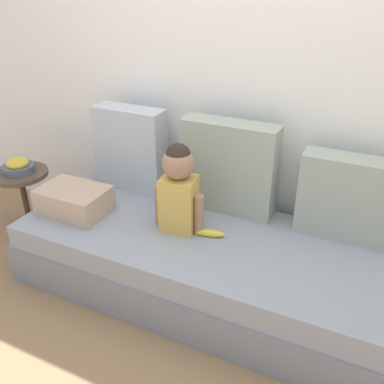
{
  "coord_description": "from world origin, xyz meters",
  "views": [
    {
      "loc": [
        0.78,
        -1.79,
        1.69
      ],
      "look_at": [
        -0.08,
        0.0,
        0.64
      ],
      "focal_mm": 39.51,
      "sensor_mm": 36.0,
      "label": 1
    }
  ],
  "objects_px": {
    "throw_pillow_center": "(229,167)",
    "side_table": "(22,186)",
    "fruit_bowl": "(18,166)",
    "throw_pillow_left": "(131,149)",
    "banana": "(210,233)",
    "throw_pillow_right": "(348,198)",
    "couch": "(205,263)",
    "toddler": "(179,187)",
    "folded_blanket": "(74,200)"
  },
  "relations": [
    {
      "from": "folded_blanket",
      "to": "banana",
      "type": "bearing_deg",
      "value": 7.51
    },
    {
      "from": "throw_pillow_center",
      "to": "folded_blanket",
      "type": "relative_size",
      "value": 1.4
    },
    {
      "from": "couch",
      "to": "folded_blanket",
      "type": "relative_size",
      "value": 5.45
    },
    {
      "from": "throw_pillow_left",
      "to": "side_table",
      "type": "height_order",
      "value": "throw_pillow_left"
    },
    {
      "from": "throw_pillow_center",
      "to": "folded_blanket",
      "type": "height_order",
      "value": "throw_pillow_center"
    },
    {
      "from": "couch",
      "to": "side_table",
      "type": "xyz_separation_m",
      "value": [
        -1.4,
        0.04,
        0.17
      ]
    },
    {
      "from": "throw_pillow_right",
      "to": "fruit_bowl",
      "type": "relative_size",
      "value": 2.42
    },
    {
      "from": "couch",
      "to": "folded_blanket",
      "type": "distance_m",
      "value": 0.86
    },
    {
      "from": "couch",
      "to": "banana",
      "type": "xyz_separation_m",
      "value": [
        0.03,
        0.0,
        0.22
      ]
    },
    {
      "from": "folded_blanket",
      "to": "side_table",
      "type": "relative_size",
      "value": 0.85
    },
    {
      "from": "couch",
      "to": "folded_blanket",
      "type": "xyz_separation_m",
      "value": [
        -0.81,
        -0.11,
        0.27
      ]
    },
    {
      "from": "side_table",
      "to": "toddler",
      "type": "bearing_deg",
      "value": -1.61
    },
    {
      "from": "throw_pillow_left",
      "to": "side_table",
      "type": "xyz_separation_m",
      "value": [
        -0.72,
        -0.29,
        -0.3
      ]
    },
    {
      "from": "couch",
      "to": "throw_pillow_left",
      "type": "height_order",
      "value": "throw_pillow_left"
    },
    {
      "from": "throw_pillow_center",
      "to": "fruit_bowl",
      "type": "relative_size",
      "value": 2.67
    },
    {
      "from": "throw_pillow_left",
      "to": "throw_pillow_right",
      "type": "xyz_separation_m",
      "value": [
        1.35,
        0.0,
        -0.04
      ]
    },
    {
      "from": "banana",
      "to": "folded_blanket",
      "type": "xyz_separation_m",
      "value": [
        -0.84,
        -0.11,
        0.06
      ]
    },
    {
      "from": "fruit_bowl",
      "to": "banana",
      "type": "bearing_deg",
      "value": -1.38
    },
    {
      "from": "couch",
      "to": "throw_pillow_center",
      "type": "xyz_separation_m",
      "value": [
        0.0,
        0.33,
        0.47
      ]
    },
    {
      "from": "banana",
      "to": "throw_pillow_center",
      "type": "bearing_deg",
      "value": 94.83
    },
    {
      "from": "throw_pillow_left",
      "to": "throw_pillow_right",
      "type": "bearing_deg",
      "value": 0.0
    },
    {
      "from": "throw_pillow_center",
      "to": "throw_pillow_right",
      "type": "xyz_separation_m",
      "value": [
        0.68,
        0.0,
        -0.05
      ]
    },
    {
      "from": "throw_pillow_center",
      "to": "banana",
      "type": "bearing_deg",
      "value": -85.17
    },
    {
      "from": "couch",
      "to": "toddler",
      "type": "relative_size",
      "value": 4.27
    },
    {
      "from": "throw_pillow_left",
      "to": "throw_pillow_right",
      "type": "relative_size",
      "value": 1.07
    },
    {
      "from": "banana",
      "to": "folded_blanket",
      "type": "bearing_deg",
      "value": -172.49
    },
    {
      "from": "folded_blanket",
      "to": "side_table",
      "type": "height_order",
      "value": "folded_blanket"
    },
    {
      "from": "throw_pillow_left",
      "to": "toddler",
      "type": "bearing_deg",
      "value": -32.26
    },
    {
      "from": "throw_pillow_center",
      "to": "throw_pillow_right",
      "type": "distance_m",
      "value": 0.68
    },
    {
      "from": "toddler",
      "to": "banana",
      "type": "relative_size",
      "value": 3.0
    },
    {
      "from": "fruit_bowl",
      "to": "throw_pillow_left",
      "type": "bearing_deg",
      "value": 21.99
    },
    {
      "from": "couch",
      "to": "throw_pillow_left",
      "type": "bearing_deg",
      "value": 154.06
    },
    {
      "from": "throw_pillow_left",
      "to": "folded_blanket",
      "type": "bearing_deg",
      "value": -107.12
    },
    {
      "from": "couch",
      "to": "folded_blanket",
      "type": "bearing_deg",
      "value": -172.46
    },
    {
      "from": "throw_pillow_center",
      "to": "banana",
      "type": "height_order",
      "value": "throw_pillow_center"
    },
    {
      "from": "toddler",
      "to": "throw_pillow_center",
      "type": "bearing_deg",
      "value": 63.89
    },
    {
      "from": "throw_pillow_right",
      "to": "fruit_bowl",
      "type": "height_order",
      "value": "throw_pillow_right"
    },
    {
      "from": "toddler",
      "to": "fruit_bowl",
      "type": "bearing_deg",
      "value": 178.39
    },
    {
      "from": "throw_pillow_center",
      "to": "side_table",
      "type": "xyz_separation_m",
      "value": [
        -1.4,
        -0.29,
        -0.3
      ]
    },
    {
      "from": "toddler",
      "to": "folded_blanket",
      "type": "height_order",
      "value": "toddler"
    },
    {
      "from": "side_table",
      "to": "throw_pillow_center",
      "type": "bearing_deg",
      "value": 11.77
    },
    {
      "from": "toddler",
      "to": "banana",
      "type": "height_order",
      "value": "toddler"
    },
    {
      "from": "banana",
      "to": "couch",
      "type": "bearing_deg",
      "value": -173.17
    },
    {
      "from": "throw_pillow_left",
      "to": "throw_pillow_center",
      "type": "bearing_deg",
      "value": 0.0
    },
    {
      "from": "throw_pillow_right",
      "to": "banana",
      "type": "bearing_deg",
      "value": -153.35
    },
    {
      "from": "side_table",
      "to": "fruit_bowl",
      "type": "height_order",
      "value": "fruit_bowl"
    },
    {
      "from": "couch",
      "to": "banana",
      "type": "distance_m",
      "value": 0.22
    },
    {
      "from": "couch",
      "to": "fruit_bowl",
      "type": "relative_size",
      "value": 10.37
    },
    {
      "from": "side_table",
      "to": "fruit_bowl",
      "type": "bearing_deg",
      "value": 90.0
    },
    {
      "from": "couch",
      "to": "toddler",
      "type": "bearing_deg",
      "value": 178.97
    }
  ]
}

